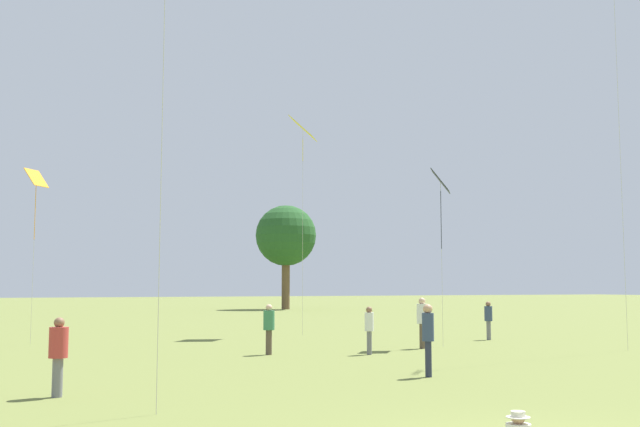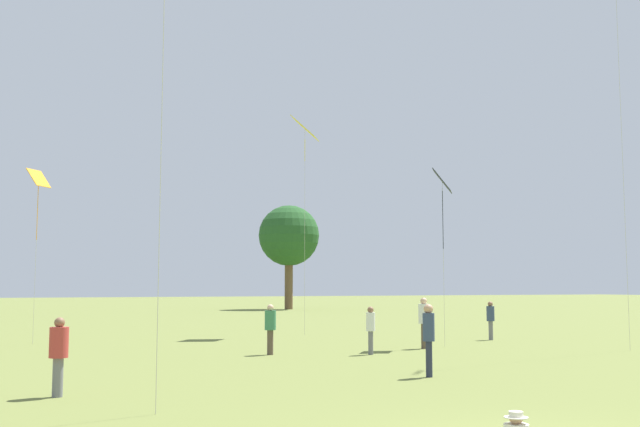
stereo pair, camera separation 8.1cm
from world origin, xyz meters
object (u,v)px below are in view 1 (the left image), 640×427
at_px(person_standing_3, 269,325).
at_px(kite_2, 441,185).
at_px(kite_5, 303,131).
at_px(person_standing_0, 422,318).
at_px(person_standing_2, 428,332).
at_px(person_standing_6, 369,326).
at_px(person_standing_5, 58,350).
at_px(distant_tree_0, 286,236).
at_px(kite_1, 36,184).
at_px(person_standing_7, 488,317).

distance_m(person_standing_3, kite_2, 8.50).
height_order(person_standing_3, kite_5, kite_5).
xyz_separation_m(person_standing_0, person_standing_2, (-4.39, -7.19, 0.01)).
relative_size(person_standing_2, person_standing_6, 1.14).
bearing_deg(person_standing_5, person_standing_6, 166.77).
bearing_deg(person_standing_6, distant_tree_0, 17.97).
relative_size(person_standing_5, person_standing_6, 1.02).
height_order(person_standing_3, person_standing_5, person_standing_3).
distance_m(person_standing_5, kite_5, 21.32).
height_order(person_standing_3, kite_1, kite_1).
distance_m(kite_5, distant_tree_0, 38.62).
height_order(kite_1, kite_5, kite_5).
height_order(person_standing_2, person_standing_5, person_standing_2).
xyz_separation_m(person_standing_3, kite_2, (6.87, 0.25, 5.00)).
xyz_separation_m(kite_1, distant_tree_0, (25.29, 36.65, 0.89)).
xyz_separation_m(person_standing_0, person_standing_5, (-12.95, -6.92, -0.14)).
bearing_deg(person_standing_2, kite_2, -67.64).
bearing_deg(kite_2, kite_1, 142.79).
distance_m(person_standing_6, kite_5, 13.11).
bearing_deg(person_standing_3, kite_5, -57.92).
distance_m(kite_2, distant_tree_0, 45.84).
bearing_deg(person_standing_5, kite_1, -133.92).
distance_m(person_standing_2, person_standing_7, 13.40).
bearing_deg(kite_2, person_standing_0, -173.24).
height_order(person_standing_0, person_standing_7, person_standing_0).
height_order(person_standing_6, kite_1, kite_1).
height_order(person_standing_6, kite_5, kite_5).
height_order(person_standing_0, kite_2, kite_2).
bearing_deg(kite_5, person_standing_5, -138.66).
xyz_separation_m(person_standing_5, person_standing_6, (10.11, 5.63, 0.00)).
xyz_separation_m(person_standing_2, distant_tree_0, (17.14, 51.77, 5.99)).
height_order(person_standing_6, person_standing_7, person_standing_7).
bearing_deg(person_standing_7, kite_2, 13.60).
xyz_separation_m(kite_1, kite_5, (11.57, 0.62, 3.21)).
relative_size(kite_1, distant_tree_0, 0.67).
xyz_separation_m(person_standing_2, kite_2, (5.44, 7.46, 4.87)).
xyz_separation_m(person_standing_0, kite_2, (1.05, 0.27, 4.88)).
relative_size(person_standing_3, distant_tree_0, 0.16).
xyz_separation_m(person_standing_5, kite_5, (11.98, 15.47, 8.46)).
relative_size(person_standing_3, person_standing_7, 1.03).
relative_size(person_standing_5, kite_1, 0.23).
height_order(person_standing_2, person_standing_3, person_standing_2).
bearing_deg(person_standing_0, kite_1, 63.51).
bearing_deg(kite_1, person_standing_3, -52.52).
bearing_deg(person_standing_5, distant_tree_0, -158.86).
xyz_separation_m(person_standing_0, person_standing_7, (4.83, 2.54, -0.13)).
relative_size(person_standing_2, kite_1, 0.26).
bearing_deg(person_standing_7, person_standing_6, 9.17).
distance_m(person_standing_6, kite_1, 14.38).
xyz_separation_m(person_standing_0, distant_tree_0, (12.75, 44.58, 6.00)).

